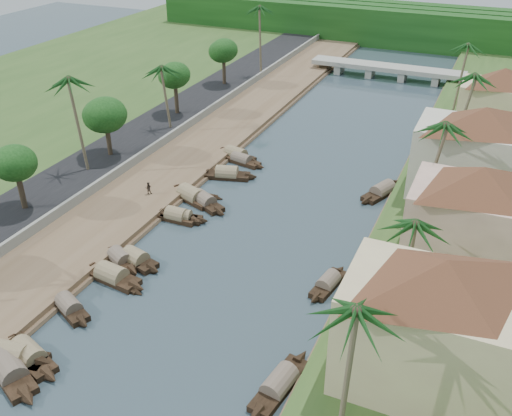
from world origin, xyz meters
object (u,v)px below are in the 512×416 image
at_px(sampan_0, 9,370).
at_px(sampan_1, 11,357).
at_px(building_near, 435,323).
at_px(bridge, 387,69).

bearing_deg(sampan_0, sampan_1, 154.29).
relative_size(building_near, sampan_1, 1.84).
height_order(bridge, sampan_0, bridge).
bearing_deg(bridge, sampan_1, -96.75).
xyz_separation_m(building_near, sampan_0, (-27.94, -10.45, -5.97)).
xyz_separation_m(sampan_0, sampan_1, (-0.92, 1.11, 0.00)).
bearing_deg(bridge, sampan_0, -96.05).
height_order(bridge, sampan_1, bridge).
bearing_deg(bridge, building_near, -75.61).
relative_size(building_near, sampan_0, 1.71).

